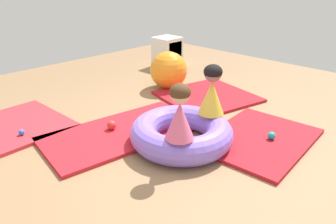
{
  "coord_description": "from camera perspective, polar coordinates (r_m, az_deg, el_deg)",
  "views": [
    {
      "loc": [
        -2.18,
        -2.0,
        1.7
      ],
      "look_at": [
        0.06,
        0.2,
        0.32
      ],
      "focal_mm": 34.21,
      "sensor_mm": 36.0,
      "label": 1
    }
  ],
  "objects": [
    {
      "name": "ground_plane",
      "position": [
        3.41,
        1.74,
        -6.13
      ],
      "size": [
        8.0,
        8.0,
        0.0
      ],
      "primitive_type": "plane",
      "color": "#93704C"
    },
    {
      "name": "gym_mat_near_right",
      "position": [
        3.69,
        -8.15,
        -3.58
      ],
      "size": [
        1.86,
        1.14,
        0.04
      ],
      "primitive_type": "cube",
      "rotation": [
        0.0,
        0.0,
        -0.14
      ],
      "color": "red",
      "rests_on": "ground"
    },
    {
      "name": "gym_mat_front",
      "position": [
        4.73,
        7.01,
        2.76
      ],
      "size": [
        1.46,
        1.42,
        0.04
      ],
      "primitive_type": "cube",
      "rotation": [
        0.0,
        0.0,
        -0.23
      ],
      "color": "#B21923",
      "rests_on": "ground"
    },
    {
      "name": "gym_mat_far_left",
      "position": [
        3.65,
        15.88,
        -4.62
      ],
      "size": [
        1.38,
        1.07,
        0.04
      ],
      "primitive_type": "cube",
      "rotation": [
        0.0,
        0.0,
        0.07
      ],
      "color": "#B21923",
      "rests_on": "ground"
    },
    {
      "name": "inflatable_cushion",
      "position": [
        3.38,
        2.42,
        -3.73
      ],
      "size": [
        1.09,
        1.09,
        0.28
      ],
      "primitive_type": "torus",
      "color": "#8466E0",
      "rests_on": "ground"
    },
    {
      "name": "child_in_pink",
      "position": [
        2.86,
        2.11,
        -0.11
      ],
      "size": [
        0.38,
        0.38,
        0.53
      ],
      "rotation": [
        0.0,
        0.0,
        2.19
      ],
      "color": "#E5608E",
      "rests_on": "inflatable_cushion"
    },
    {
      "name": "child_in_yellow",
      "position": [
        3.42,
        7.84,
        3.86
      ],
      "size": [
        0.38,
        0.38,
        0.55
      ],
      "rotation": [
        0.0,
        0.0,
        5.25
      ],
      "color": "yellow",
      "rests_on": "inflatable_cushion"
    },
    {
      "name": "play_ball_red",
      "position": [
        3.71,
        -10.02,
        -2.3
      ],
      "size": [
        0.11,
        0.11,
        0.11
      ],
      "primitive_type": "sphere",
      "color": "red",
      "rests_on": "gym_mat_near_right"
    },
    {
      "name": "play_ball_teal",
      "position": [
        3.62,
        17.98,
        -4.04
      ],
      "size": [
        0.08,
        0.08,
        0.08
      ],
      "primitive_type": "sphere",
      "color": "teal",
      "rests_on": "gym_mat_far_left"
    },
    {
      "name": "play_ball_blue",
      "position": [
        3.89,
        -24.65,
        -3.31
      ],
      "size": [
        0.07,
        0.07,
        0.07
      ],
      "primitive_type": "sphere",
      "color": "blue",
      "rests_on": "gym_mat_far_right"
    },
    {
      "name": "exercise_ball_large",
      "position": [
        5.02,
        0.09,
        7.45
      ],
      "size": [
        0.58,
        0.58,
        0.58
      ],
      "primitive_type": "sphere",
      "color": "orange",
      "rests_on": "ground"
    },
    {
      "name": "storage_cube",
      "position": [
        6.26,
        0.03,
        10.63
      ],
      "size": [
        0.44,
        0.44,
        0.56
      ],
      "color": "white",
      "rests_on": "ground"
    }
  ]
}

